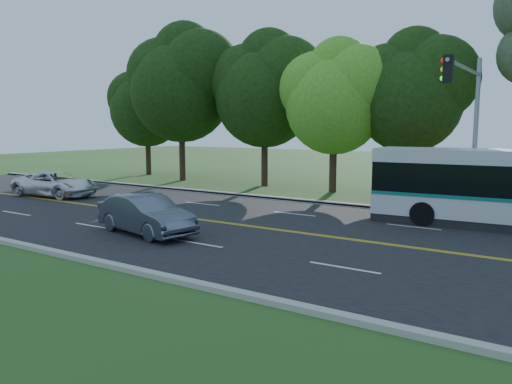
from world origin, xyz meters
The scene contains 11 objects.
ground centered at (0.00, 0.00, 0.00)m, with size 120.00×120.00×0.00m, color #26531B.
road centered at (0.00, 0.00, 0.01)m, with size 60.00×14.00×0.02m, color black.
curb_north centered at (0.00, 7.15, 0.07)m, with size 60.00×0.30×0.15m, color #AAA399.
curb_south centered at (0.00, -7.15, 0.07)m, with size 60.00×0.30×0.15m, color #AAA399.
grass_verge centered at (0.00, 9.00, 0.05)m, with size 60.00×4.00×0.10m, color #26531B.
lane_markings centered at (-0.09, 0.00, 0.02)m, with size 57.60×13.82×0.00m.
tree_row centered at (-5.15, 12.13, 6.73)m, with size 44.70×9.10×13.84m.
bougainvillea_hedge centered at (7.18, 8.15, 0.72)m, with size 9.50×2.25×1.50m.
traffic_signal centered at (6.49, 5.40, 4.67)m, with size 0.42×6.10×7.00m.
sedan centered at (-3.12, -3.38, 0.77)m, with size 1.58×4.54×1.50m, color #565B68.
suv centered at (-14.94, 1.07, 0.74)m, with size 2.40×5.20×1.44m, color silver.
Camera 1 is at (10.53, -16.60, 4.09)m, focal length 35.00 mm.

